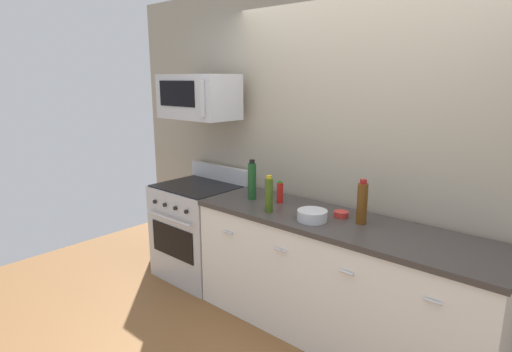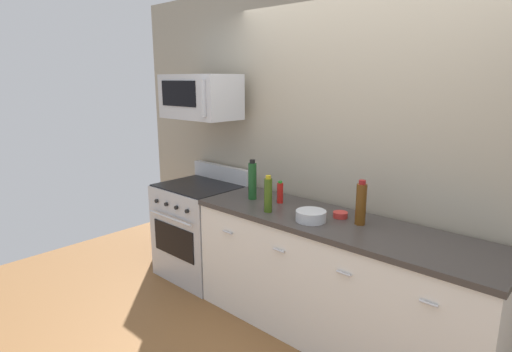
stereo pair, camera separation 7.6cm
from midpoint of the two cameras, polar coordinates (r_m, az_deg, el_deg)
The scene contains 11 objects.
ground_plane at distance 3.42m, azimuth 9.81°, elevation -20.80°, with size 6.44×6.44×0.00m, color brown.
back_wall at distance 3.25m, azimuth 14.53°, elevation 3.00°, with size 5.37×0.10×2.70m, color #9E937F.
counter_unit at distance 3.19m, azimuth 10.13°, elevation -13.93°, with size 2.28×0.66×0.92m.
range_oven at distance 4.09m, azimuth -8.41°, elevation -7.43°, with size 0.76×0.69×1.07m.
microwave at distance 3.87m, azimuth -8.54°, elevation 10.82°, with size 0.74×0.44×0.40m.
bottle_olive_oil at distance 3.11m, azimuth 1.10°, elevation -2.59°, with size 0.06×0.06×0.28m.
bottle_wine_green at distance 3.44m, azimuth -1.18°, elevation -0.63°, with size 0.07×0.07×0.34m.
bottle_wine_amber at distance 2.94m, azimuth 13.78°, elevation -3.64°, with size 0.07×0.07×0.32m.
bottle_hot_sauce_red at distance 3.36m, azimuth 2.71°, elevation -2.28°, with size 0.05×0.05×0.18m.
bowl_steel_prep at distance 2.97m, azimuth 7.07°, elevation -5.40°, with size 0.22×0.22×0.08m.
bowl_red_small at distance 3.08m, azimuth 11.03°, elevation -5.18°, with size 0.11×0.11×0.04m.
Camera 1 is at (1.40, -2.48, 1.90)m, focal length 28.85 mm.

